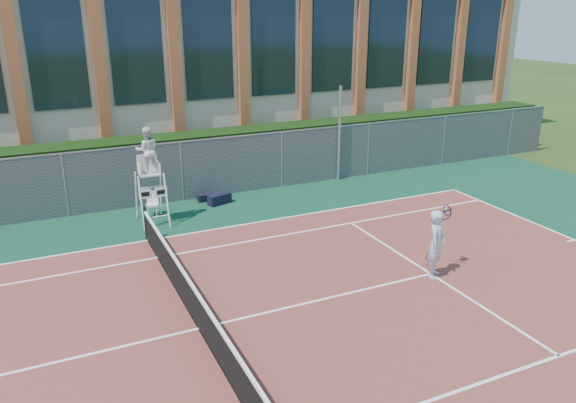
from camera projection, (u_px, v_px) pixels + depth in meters
name	position (u px, v px, depth m)	size (l,w,h in m)	color
ground	(199.00, 330.00, 12.47)	(120.00, 120.00, 0.00)	#233814
apron	(187.00, 309.00, 13.33)	(36.00, 20.00, 0.01)	#0B3224
tennis_court	(199.00, 329.00, 12.47)	(23.77, 10.97, 0.02)	brown
tennis_net	(198.00, 308.00, 12.30)	(0.10, 11.30, 1.10)	black
fence	(126.00, 178.00, 19.65)	(40.00, 0.06, 2.20)	#595E60
hedge	(120.00, 170.00, 20.68)	(40.00, 1.40, 2.20)	black
building	(86.00, 66.00, 26.48)	(45.00, 10.60, 8.22)	#C0B39F
steel_pole	(339.00, 134.00, 22.68)	(0.12, 0.12, 3.86)	#9EA0A5
umpire_chair	(147.00, 153.00, 17.92)	(0.91, 1.39, 3.25)	white
plastic_chair	(152.00, 202.00, 19.14)	(0.51, 0.51, 0.84)	silver
sports_bag_near	(219.00, 199.00, 20.35)	(0.86, 0.34, 0.37)	black
sports_bag_far	(207.00, 197.00, 20.69)	(0.67, 0.29, 0.27)	black
tennis_player	(436.00, 244.00, 14.61)	(1.08, 0.84, 1.84)	#B0BDD3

